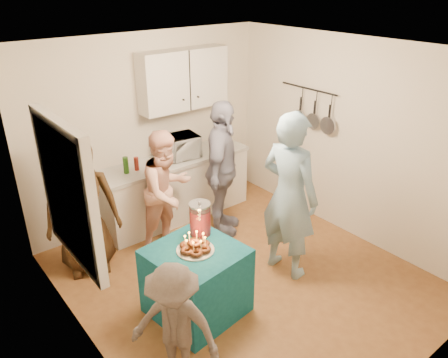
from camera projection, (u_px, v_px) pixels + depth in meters
floor at (242, 277)px, 5.16m from camera, size 4.00×4.00×0.00m
ceiling at (248, 51)px, 4.05m from camera, size 4.00×4.00×0.00m
back_wall at (149, 130)px, 6.02m from camera, size 3.60×3.60×0.00m
left_wall at (80, 235)px, 3.59m from camera, size 4.00×4.00×0.00m
right_wall at (350, 140)px, 5.63m from camera, size 4.00×4.00×0.00m
window_night at (66, 194)px, 3.71m from camera, size 0.04×1.00×1.20m
counter at (176, 189)px, 6.29m from camera, size 2.20×0.58×0.86m
countertop at (175, 160)px, 6.10m from camera, size 2.24×0.62×0.05m
upper_cabinet at (184, 79)px, 5.92m from camera, size 1.30×0.30×0.80m
pot_rack at (306, 107)px, 5.95m from camera, size 0.12×1.00×0.60m
microwave at (178, 147)px, 6.05m from camera, size 0.62×0.46×0.32m
party_table at (196, 281)px, 4.49m from camera, size 0.95×0.95×0.76m
donut_cake at (195, 243)px, 4.29m from camera, size 0.38×0.38×0.18m
punch_jar at (200, 220)px, 4.54m from camera, size 0.22×0.22×0.34m
man_birthday at (289, 196)px, 4.89m from camera, size 0.57×0.78×1.98m
woman_back_left at (81, 205)px, 4.98m from camera, size 0.97×0.78×1.72m
woman_back_center at (167, 191)px, 5.44m from camera, size 0.87×0.74×1.58m
woman_back_right at (222, 170)px, 5.72m from camera, size 1.10×1.06×1.84m
child_near_left at (175, 328)px, 3.59m from camera, size 0.82×0.90×1.21m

